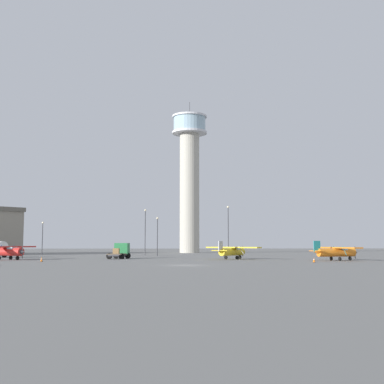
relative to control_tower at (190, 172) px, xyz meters
The scene contains 12 objects.
ground_plane 82.90m from the control_tower, 93.49° to the right, with size 400.00×400.00×0.00m, color slate.
control_tower is the anchor object (origin of this frame).
airplane_red 69.90m from the control_tower, 119.36° to the right, with size 8.05×9.97×3.17m.
airplane_orange 70.78m from the control_tower, 73.89° to the right, with size 7.93×10.13×3.00m.
airplane_yellow 61.37m from the control_tower, 86.22° to the right, with size 8.58×7.95×2.98m.
truck_flatbed_green 58.90m from the control_tower, 105.76° to the right, with size 3.89×6.20×2.68m.
light_post_west 34.81m from the control_tower, 112.03° to the right, with size 0.44×0.44×10.20m.
light_post_east 38.69m from the control_tower, 104.67° to the right, with size 0.44×0.44×8.18m.
light_post_north 46.54m from the control_tower, 143.74° to the right, with size 0.44×0.44×7.48m.
light_post_centre 41.28m from the control_tower, 80.99° to the right, with size 0.44×0.44×10.34m.
traffic_cone_near_right 74.60m from the control_tower, 110.54° to the right, with size 0.36×0.36×0.69m.
traffic_cone_mid_apron 76.22m from the control_tower, 79.54° to the right, with size 0.36×0.36×0.67m.
Camera 1 is at (-2.98, -60.77, 2.60)m, focal length 47.02 mm.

